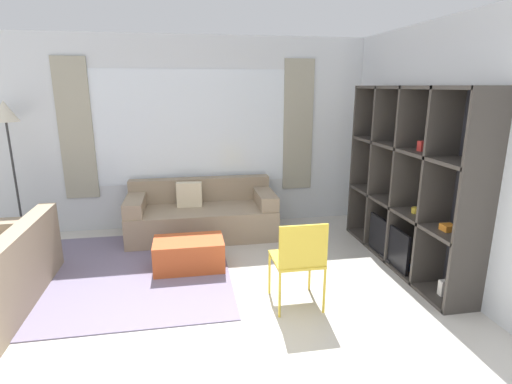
# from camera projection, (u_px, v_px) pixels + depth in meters

# --- Properties ---
(ground_plane) EXTENTS (16.00, 16.00, 0.00)m
(ground_plane) POSITION_uv_depth(u_px,v_px,m) (210.00, 366.00, 2.97)
(ground_plane) COLOR beige
(wall_back) EXTENTS (6.24, 0.11, 2.70)m
(wall_back) POSITION_uv_depth(u_px,v_px,m) (192.00, 134.00, 5.72)
(wall_back) COLOR silver
(wall_back) RESTS_ON ground_plane
(wall_right) EXTENTS (0.07, 4.43, 2.70)m
(wall_right) POSITION_uv_depth(u_px,v_px,m) (420.00, 146.00, 4.59)
(wall_right) COLOR silver
(wall_right) RESTS_ON ground_plane
(area_rug) EXTENTS (2.16, 2.33, 0.01)m
(area_rug) POSITION_uv_depth(u_px,v_px,m) (131.00, 272.00, 4.47)
(area_rug) COLOR slate
(area_rug) RESTS_ON ground_plane
(shelving_unit) EXTENTS (0.38, 2.25, 2.03)m
(shelving_unit) POSITION_uv_depth(u_px,v_px,m) (410.00, 182.00, 4.48)
(shelving_unit) COLOR #232328
(shelving_unit) RESTS_ON ground_plane
(couch_main) EXTENTS (1.99, 0.88, 0.75)m
(couch_main) POSITION_uv_depth(u_px,v_px,m) (202.00, 215.00, 5.55)
(couch_main) COLOR gray
(couch_main) RESTS_ON ground_plane
(ottoman) EXTENTS (0.78, 0.48, 0.35)m
(ottoman) POSITION_uv_depth(u_px,v_px,m) (189.00, 254.00, 4.52)
(ottoman) COLOR #B74C23
(ottoman) RESTS_ON ground_plane
(floor_lamp) EXTENTS (0.32, 0.32, 1.85)m
(floor_lamp) POSITION_uv_depth(u_px,v_px,m) (6.00, 122.00, 4.97)
(floor_lamp) COLOR black
(floor_lamp) RESTS_ON ground_plane
(folding_chair) EXTENTS (0.44, 0.46, 0.86)m
(folding_chair) POSITION_uv_depth(u_px,v_px,m) (299.00, 257.00, 3.63)
(folding_chair) COLOR gold
(folding_chair) RESTS_ON ground_plane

